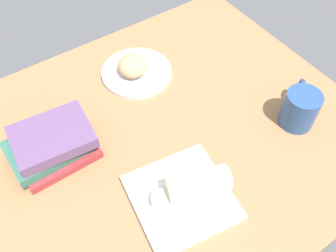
% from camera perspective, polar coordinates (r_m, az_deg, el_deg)
% --- Properties ---
extents(dining_table, '(1.10, 0.90, 0.04)m').
position_cam_1_polar(dining_table, '(1.00, -1.61, -2.47)').
color(dining_table, '#9E754C').
rests_on(dining_table, ground).
extents(round_plate, '(0.21, 0.21, 0.01)m').
position_cam_1_polar(round_plate, '(1.14, -4.84, 8.21)').
color(round_plate, white).
rests_on(round_plate, dining_table).
extents(scone_pastry, '(0.12, 0.12, 0.06)m').
position_cam_1_polar(scone_pastry, '(1.11, -5.45, 9.26)').
color(scone_pastry, tan).
rests_on(scone_pastry, round_plate).
extents(square_plate, '(0.25, 0.25, 0.02)m').
position_cam_1_polar(square_plate, '(0.88, 2.06, -10.93)').
color(square_plate, white).
rests_on(square_plate, dining_table).
extents(sauce_cup, '(0.05, 0.05, 0.03)m').
position_cam_1_polar(sauce_cup, '(0.85, -1.05, -11.33)').
color(sauce_cup, silver).
rests_on(sauce_cup, square_plate).
extents(breakfast_wrap, '(0.16, 0.11, 0.06)m').
position_cam_1_polar(breakfast_wrap, '(0.86, 4.63, -8.82)').
color(breakfast_wrap, beige).
rests_on(breakfast_wrap, square_plate).
extents(book_stack, '(0.22, 0.16, 0.08)m').
position_cam_1_polar(book_stack, '(0.96, -17.38, -2.71)').
color(book_stack, '#A53338').
rests_on(book_stack, dining_table).
extents(coffee_mug, '(0.12, 0.12, 0.10)m').
position_cam_1_polar(coffee_mug, '(1.04, 19.64, 2.66)').
color(coffee_mug, '#2D518C').
rests_on(coffee_mug, dining_table).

